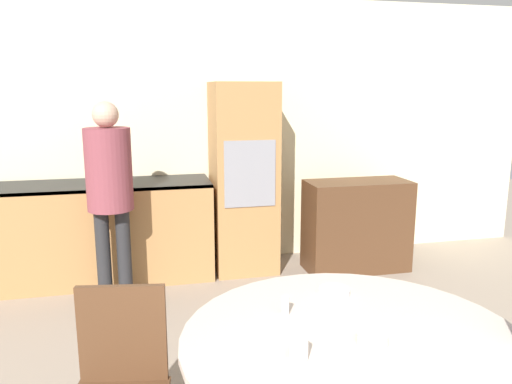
{
  "coord_description": "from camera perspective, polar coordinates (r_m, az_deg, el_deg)",
  "views": [
    {
      "loc": [
        -0.65,
        -0.19,
        1.73
      ],
      "look_at": [
        0.05,
        2.81,
        1.09
      ],
      "focal_mm": 35.0,
      "sensor_mm": 36.0,
      "label": 1
    }
  ],
  "objects": [
    {
      "name": "kitchen_counter",
      "position": [
        4.79,
        -21.16,
        -4.39
      ],
      "size": [
        2.63,
        0.6,
        0.91
      ],
      "color": "#AD7A47",
      "rests_on": "ground_plane"
    },
    {
      "name": "wall_back",
      "position": [
        4.97,
        -5.61,
        6.69
      ],
      "size": [
        7.05,
        0.05,
        2.6
      ],
      "color": "beige",
      "rests_on": "ground_plane"
    },
    {
      "name": "cup",
      "position": [
        1.94,
        4.92,
        -17.44
      ],
      "size": [
        0.07,
        0.07,
        0.09
      ],
      "color": "white",
      "rests_on": "dining_table"
    },
    {
      "name": "oven_unit",
      "position": [
        4.75,
        -1.45,
        1.6
      ],
      "size": [
        0.58,
        0.59,
        1.79
      ],
      "color": "#AD7A47",
      "rests_on": "ground_plane"
    },
    {
      "name": "sideboard",
      "position": [
        4.92,
        11.42,
        -3.78
      ],
      "size": [
        0.98,
        0.45,
        0.87
      ],
      "color": "#51331E",
      "rests_on": "ground_plane"
    },
    {
      "name": "salt_shaker",
      "position": [
        2.28,
        3.39,
        -12.83
      ],
      "size": [
        0.03,
        0.03,
        0.09
      ],
      "color": "white",
      "rests_on": "dining_table"
    },
    {
      "name": "person_standing",
      "position": [
        4.12,
        -16.4,
        1.12
      ],
      "size": [
        0.36,
        0.36,
        1.64
      ],
      "color": "#262628",
      "rests_on": "ground_plane"
    },
    {
      "name": "bowl_near",
      "position": [
        2.1,
        13.17,
        -16.0
      ],
      "size": [
        0.12,
        0.12,
        0.04
      ],
      "color": "silver",
      "rests_on": "dining_table"
    },
    {
      "name": "bowl_centre",
      "position": [
        2.51,
        8.93,
        -11.2
      ],
      "size": [
        0.15,
        0.15,
        0.04
      ],
      "color": "silver",
      "rests_on": "dining_table"
    },
    {
      "name": "chair_far_left",
      "position": [
        2.33,
        -15.27,
        -20.22
      ],
      "size": [
        0.46,
        0.46,
        0.91
      ],
      "rotation": [
        0.0,
        0.0,
        6.11
      ],
      "color": "#51331E",
      "rests_on": "ground_plane"
    },
    {
      "name": "dining_table",
      "position": [
        2.24,
        10.9,
        -20.02
      ],
      "size": [
        1.42,
        1.42,
        0.74
      ],
      "color": "#51331E",
      "rests_on": "ground_plane"
    }
  ]
}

